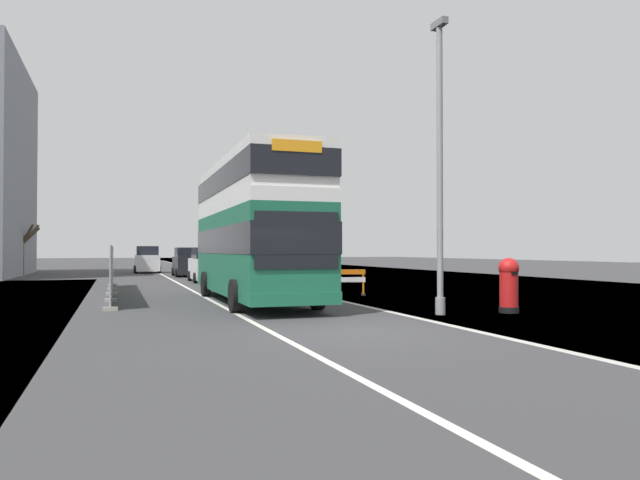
% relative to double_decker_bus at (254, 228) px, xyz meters
% --- Properties ---
extents(ground, '(140.00, 280.00, 0.10)m').
position_rel_double_decker_bus_xyz_m(ground, '(0.78, -8.42, -2.73)').
color(ground, '#38383A').
extents(double_decker_bus, '(2.94, 11.35, 5.04)m').
position_rel_double_decker_bus_xyz_m(double_decker_bus, '(0.00, 0.00, 0.00)').
color(double_decker_bus, '#196042').
rests_on(double_decker_bus, ground).
extents(lamppost_foreground, '(0.29, 0.70, 8.58)m').
position_rel_double_decker_bus_xyz_m(lamppost_foreground, '(4.19, -5.96, 1.37)').
color(lamppost_foreground, gray).
rests_on(lamppost_foreground, ground).
extents(red_pillar_postbox, '(0.60, 0.60, 1.64)m').
position_rel_double_decker_bus_xyz_m(red_pillar_postbox, '(6.40, -6.16, -1.78)').
color(red_pillar_postbox, black).
rests_on(red_pillar_postbox, ground).
extents(roadworks_barrier, '(1.73, 0.90, 1.07)m').
position_rel_double_decker_bus_xyz_m(roadworks_barrier, '(4.23, 1.78, -2.01)').
color(roadworks_barrier, orange).
rests_on(roadworks_barrier, ground).
extents(construction_site_fence, '(0.44, 13.80, 2.03)m').
position_rel_double_decker_bus_xyz_m(construction_site_fence, '(-4.87, 5.08, -1.71)').
color(construction_site_fence, '#A8AAAD').
rests_on(construction_site_fence, ground).
extents(car_oncoming_near, '(1.98, 4.42, 2.01)m').
position_rel_double_decker_bus_xyz_m(car_oncoming_near, '(0.43, 14.35, -1.73)').
color(car_oncoming_near, silver).
rests_on(car_oncoming_near, ground).
extents(car_receding_mid, '(2.00, 4.35, 2.06)m').
position_rel_double_decker_bus_xyz_m(car_receding_mid, '(0.18, 22.40, -1.71)').
color(car_receding_mid, black).
rests_on(car_receding_mid, ground).
extents(car_receding_far, '(2.05, 3.93, 2.20)m').
position_rel_double_decker_bus_xyz_m(car_receding_far, '(-2.26, 30.08, -1.65)').
color(car_receding_far, silver).
rests_on(car_receding_far, ground).
extents(bare_tree_far_verge_near, '(2.24, 3.84, 4.27)m').
position_rel_double_decker_bus_xyz_m(bare_tree_far_verge_near, '(-11.30, 27.93, -0.46)').
color(bare_tree_far_verge_near, '#4C3D2D').
rests_on(bare_tree_far_verge_near, ground).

